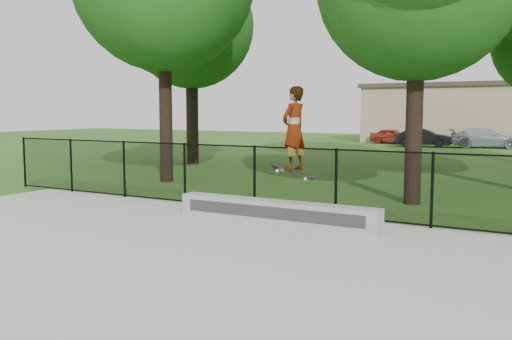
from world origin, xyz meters
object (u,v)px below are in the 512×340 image
object	(u,v)px
car_b	(423,138)
grind_ledge	(275,212)
car_c	(485,138)
skater_airborne	(294,130)
car_a	(393,136)

from	to	relation	value
car_b	grind_ledge	bearing A→B (deg)	-178.32
car_c	skater_airborne	distance (m)	28.62
grind_ledge	skater_airborne	bearing A→B (deg)	-24.52
car_a	skater_airborne	xyz separation A→B (m)	(7.16, -30.20, 1.44)
car_a	car_b	distance (m)	3.63
car_a	car_c	xyz separation A→B (m)	(6.42, -1.62, 0.08)
car_c	grind_ledge	bearing A→B (deg)	165.66
grind_ledge	car_c	world-z (taller)	car_c
grind_ledge	car_b	xyz separation A→B (m)	(-3.88, 27.58, 0.29)
car_a	car_b	world-z (taller)	car_b
car_c	skater_airborne	xyz separation A→B (m)	(0.75, -28.58, 1.35)
car_c	skater_airborne	world-z (taller)	skater_airborne
grind_ledge	car_c	xyz separation A→B (m)	(-0.21, 28.34, 0.32)
grind_ledge	car_c	distance (m)	28.34
car_b	skater_airborne	size ratio (longest dim) A/B	1.79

